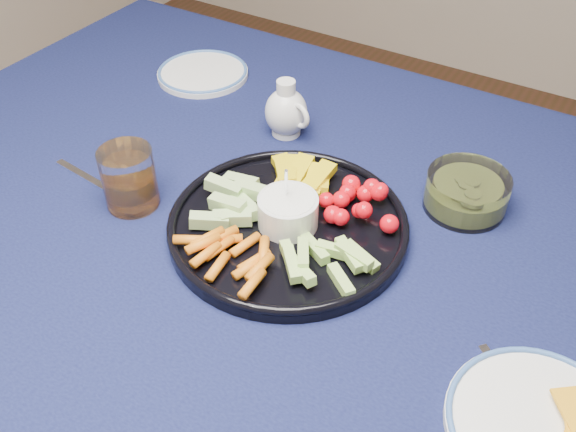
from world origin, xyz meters
The scene contains 9 objects.
dining_table centered at (0.00, 0.00, 0.66)m, with size 1.67×1.07×0.75m.
crudite_platter centered at (-0.11, 0.01, 0.77)m, with size 0.33×0.33×0.11m.
creamer_pitcher centered at (-0.24, 0.22, 0.79)m, with size 0.09×0.07×0.10m.
pickle_bowl centered at (0.08, 0.19, 0.77)m, with size 0.12×0.12×0.06m.
cheese_plate centered at (0.27, -0.11, 0.76)m, with size 0.20×0.20×0.02m.
juice_tumbler centered at (-0.34, -0.05, 0.79)m, with size 0.08×0.08×0.09m.
fork_left centered at (-0.39, -0.05, 0.75)m, with size 0.19×0.04×0.00m.
fork_right centered at (0.27, -0.11, 0.75)m, with size 0.15×0.13×0.00m.
side_plate_extra centered at (-0.48, 0.31, 0.75)m, with size 0.17×0.17×0.01m.
Camera 1 is at (0.24, -0.55, 1.35)m, focal length 40.00 mm.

